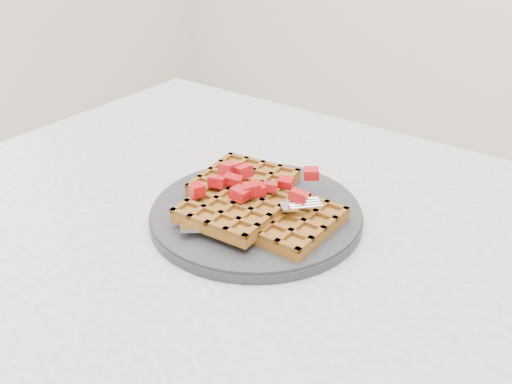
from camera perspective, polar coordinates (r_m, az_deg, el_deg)
table at (r=0.73m, az=6.28°, el=-14.26°), size 1.20×0.80×0.75m
plate at (r=0.73m, az=0.00°, el=-2.20°), size 0.27×0.27×0.02m
waffles at (r=0.72m, az=-0.17°, el=-1.01°), size 0.22×0.20×0.03m
strawberry_pile at (r=0.71m, az=0.00°, el=0.99°), size 0.15×0.15×0.02m
fork at (r=0.68m, az=0.57°, el=-3.10°), size 0.14×0.15×0.02m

